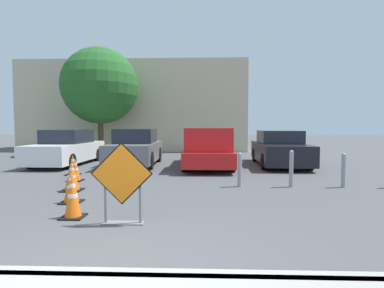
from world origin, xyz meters
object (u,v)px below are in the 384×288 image
traffic_cone_second (71,187)px  parked_car_third (279,149)px  bollard_nearest (240,169)px  pickup_truck (208,150)px  parked_car_second (136,148)px  traffic_cone_nearest (73,196)px  bollard_second (291,168)px  road_closed_sign (122,181)px  bollard_third (343,169)px  parked_car_nearest (67,149)px  traffic_cone_fourth (75,170)px  traffic_cone_fifth (73,165)px  traffic_cone_third (72,177)px

traffic_cone_second → parked_car_third: (6.16, 6.52, 0.35)m
bollard_nearest → pickup_truck: bearing=101.7°
parked_car_second → parked_car_third: size_ratio=0.93×
traffic_cone_nearest → bollard_second: size_ratio=0.79×
road_closed_sign → bollard_third: bearing=32.2°
traffic_cone_second → parked_car_nearest: size_ratio=0.15×
bollard_nearest → traffic_cone_nearest: bearing=-139.2°
traffic_cone_fourth → parked_car_nearest: (-2.08, 4.00, 0.35)m
road_closed_sign → bollard_nearest: 4.06m
pickup_truck → bollard_nearest: (0.81, -3.92, -0.22)m
bollard_second → traffic_cone_nearest: bearing=-148.6°
parked_car_nearest → pickup_truck: size_ratio=0.89×
traffic_cone_fifth → parked_car_third: (7.74, 2.82, 0.35)m
pickup_truck → parked_car_third: size_ratio=1.13×
traffic_cone_third → traffic_cone_fifth: size_ratio=1.10×
bollard_second → traffic_cone_third: bearing=-173.3°
parked_car_nearest → parked_car_second: parked_car_second is taller
traffic_cone_fifth → pickup_truck: (4.66, 2.10, 0.38)m
traffic_cone_fifth → parked_car_second: size_ratio=0.17×
road_closed_sign → parked_car_second: 7.93m
pickup_truck → parked_car_third: bearing=-167.0°
pickup_truck → bollard_nearest: pickup_truck is taller
traffic_cone_third → traffic_cone_fourth: (-0.50, 1.38, -0.03)m
road_closed_sign → bollard_second: road_closed_sign is taller
traffic_cone_nearest → parked_car_third: bearing=53.2°
traffic_cone_nearest → parked_car_nearest: 8.43m
parked_car_second → bollard_second: 6.97m
traffic_cone_nearest → road_closed_sign: bearing=-19.2°
traffic_cone_third → bollard_second: bollard_second is taller
traffic_cone_nearest → parked_car_nearest: (-3.59, 7.63, 0.30)m
traffic_cone_third → bollard_nearest: bollard_nearest is taller
road_closed_sign → parked_car_nearest: size_ratio=0.31×
traffic_cone_fourth → bollard_nearest: bollard_nearest is taller
traffic_cone_third → traffic_cone_fifth: traffic_cone_third is taller
traffic_cone_nearest → traffic_cone_fourth: size_ratio=1.15×
bollard_second → bollard_third: size_ratio=1.08×
traffic_cone_second → pickup_truck: bearing=62.0°
traffic_cone_second → traffic_cone_fifth: 4.02m
traffic_cone_second → parked_car_second: parked_car_second is taller
traffic_cone_second → traffic_cone_fourth: size_ratio=0.99×
traffic_cone_nearest → parked_car_second: (-0.51, 7.43, 0.33)m
parked_car_second → bollard_second: (5.31, -4.51, -0.18)m
road_closed_sign → traffic_cone_second: bearing=137.0°
traffic_cone_second → bollard_nearest: bollard_nearest is taller
bollard_nearest → traffic_cone_second: bearing=-154.3°
road_closed_sign → traffic_cone_nearest: (-1.01, 0.35, -0.36)m
traffic_cone_nearest → bollard_nearest: 4.48m
parked_car_third → parked_car_second: bearing=3.9°
bollard_third → traffic_cone_second: bearing=-164.4°
road_closed_sign → bollard_nearest: size_ratio=1.47×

